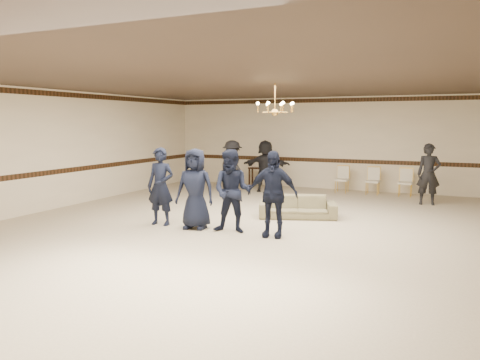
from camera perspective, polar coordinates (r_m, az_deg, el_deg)
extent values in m
cube|color=#C2B395|center=(10.05, 2.19, -6.30)|extent=(12.00, 14.00, 0.01)
cube|color=#30231B|center=(9.81, 2.28, 12.19)|extent=(12.00, 14.00, 0.01)
cube|color=beige|center=(16.49, 11.47, 4.43)|extent=(12.00, 0.01, 3.20)
cube|color=beige|center=(13.28, -22.56, 3.41)|extent=(0.01, 14.00, 3.20)
cube|color=#381F11|center=(16.51, 11.41, 2.35)|extent=(12.00, 0.02, 0.14)
cube|color=#381F11|center=(16.47, 11.59, 9.57)|extent=(12.00, 0.02, 0.14)
imported|color=black|center=(10.68, -9.71, -0.78)|extent=(0.68, 0.48, 1.77)
imported|color=black|center=(10.20, -5.52, -1.07)|extent=(0.94, 0.69, 1.77)
imported|color=black|center=(9.79, -0.94, -1.39)|extent=(0.95, 0.79, 1.77)
imported|color=black|center=(9.45, 4.00, -1.72)|extent=(1.08, 0.55, 1.77)
imported|color=#6A6246|center=(11.48, 7.08, -3.26)|extent=(2.01, 1.31, 0.55)
imported|color=black|center=(15.31, -0.95, 1.63)|extent=(1.29, 1.10, 1.74)
imported|color=black|center=(15.59, 3.14, 1.72)|extent=(1.66, 0.70, 1.74)
imported|color=black|center=(14.16, 22.14, 0.66)|extent=(0.69, 0.51, 1.74)
cube|color=black|center=(16.86, 2.50, 0.35)|extent=(0.86, 0.43, 0.70)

